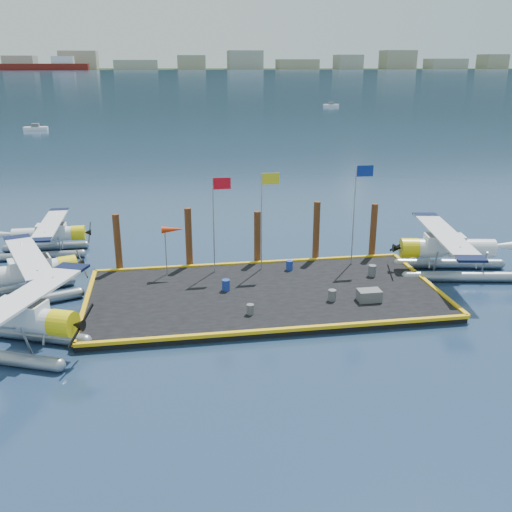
{
  "coord_description": "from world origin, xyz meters",
  "views": [
    {
      "loc": [
        -5.33,
        -30.06,
        13.09
      ],
      "look_at": [
        -0.14,
        2.0,
        1.92
      ],
      "focal_mm": 40.0,
      "sensor_mm": 36.0,
      "label": 1
    }
  ],
  "objects": [
    {
      "name": "piling_2",
      "position": [
        0.5,
        5.4,
        1.9
      ],
      "size": [
        0.44,
        0.44,
        3.8
      ],
      "primitive_type": "cylinder",
      "color": "#4D2F16",
      "rests_on": "ground"
    },
    {
      "name": "dock",
      "position": [
        0.0,
        0.0,
        0.2
      ],
      "size": [
        20.0,
        10.0,
        0.4
      ],
      "primitive_type": "cube",
      "color": "black",
      "rests_on": "ground"
    },
    {
      "name": "windsock",
      "position": [
        -5.03,
        3.8,
        3.23
      ],
      "size": [
        1.4,
        0.44,
        3.12
      ],
      "color": "#9A9CA3",
      "rests_on": "dock"
    },
    {
      "name": "drum_5",
      "position": [
        2.25,
        3.38,
        0.7
      ],
      "size": [
        0.43,
        0.43,
        0.61
      ],
      "primitive_type": "cylinder",
      "color": "navy",
      "rests_on": "dock"
    },
    {
      "name": "seaplane_d",
      "position": [
        12.37,
        1.89,
        1.61
      ],
      "size": [
        9.57,
        10.47,
        3.7
      ],
      "rotation": [
        0.0,
        0.0,
        1.39
      ],
      "color": "gray",
      "rests_on": "ground"
    },
    {
      "name": "flagpole_yellow",
      "position": [
        0.7,
        3.8,
        4.51
      ],
      "size": [
        1.14,
        0.08,
        6.2
      ],
      "color": "#9A9CA3",
      "rests_on": "dock"
    },
    {
      "name": "ground",
      "position": [
        0.0,
        0.0,
        0.0
      ],
      "size": [
        4000.0,
        4000.0,
        0.0
      ],
      "primitive_type": "plane",
      "color": "#183049",
      "rests_on": "ground"
    },
    {
      "name": "seaplane_a",
      "position": [
        -12.62,
        -4.48,
        1.58
      ],
      "size": [
        9.48,
        10.0,
        3.64
      ],
      "rotation": [
        0.0,
        0.0,
        -1.97
      ],
      "color": "gray",
      "rests_on": "ground"
    },
    {
      "name": "dock_bumpers",
      "position": [
        0.0,
        0.0,
        0.49
      ],
      "size": [
        20.25,
        10.25,
        0.18
      ],
      "primitive_type": null,
      "color": "#EAAF0D",
      "rests_on": "dock"
    },
    {
      "name": "crate",
      "position": [
        5.56,
        -2.19,
        0.72
      ],
      "size": [
        1.27,
        0.85,
        0.63
      ],
      "primitive_type": "cube",
      "color": "#55555A",
      "rests_on": "dock"
    },
    {
      "name": "drum_3",
      "position": [
        -1.24,
        -2.9,
        0.67
      ],
      "size": [
        0.39,
        0.39,
        0.55
      ],
      "primitive_type": "cylinder",
      "color": "#55555A",
      "rests_on": "dock"
    },
    {
      "name": "piling_3",
      "position": [
        4.5,
        5.4,
        2.15
      ],
      "size": [
        0.44,
        0.44,
        4.3
      ],
      "primitive_type": "cylinder",
      "color": "#4D2F16",
      "rests_on": "ground"
    },
    {
      "name": "piling_4",
      "position": [
        8.5,
        5.4,
        2.0
      ],
      "size": [
        0.44,
        0.44,
        4.0
      ],
      "primitive_type": "cylinder",
      "color": "#4D2F16",
      "rests_on": "ground"
    },
    {
      "name": "flagpole_blue",
      "position": [
        6.7,
        3.8,
        4.69
      ],
      "size": [
        1.14,
        0.08,
        6.5
      ],
      "color": "#9A9CA3",
      "rests_on": "dock"
    },
    {
      "name": "drum_0",
      "position": [
        -2.14,
        0.58,
        0.73
      ],
      "size": [
        0.46,
        0.46,
        0.65
      ],
      "primitive_type": "cylinder",
      "color": "navy",
      "rests_on": "dock"
    },
    {
      "name": "piling_1",
      "position": [
        -4.0,
        5.4,
        2.1
      ],
      "size": [
        0.44,
        0.44,
        4.2
      ],
      "primitive_type": "cylinder",
      "color": "#4D2F16",
      "rests_on": "ground"
    },
    {
      "name": "seaplane_c",
      "position": [
        -13.76,
        10.24,
        1.34
      ],
      "size": [
        7.81,
        8.6,
        3.07
      ],
      "rotation": [
        0.0,
        0.0,
        -1.56
      ],
      "color": "gray",
      "rests_on": "ground"
    },
    {
      "name": "drum_4",
      "position": [
        7.08,
        1.48,
        0.74
      ],
      "size": [
        0.49,
        0.49,
        0.69
      ],
      "primitive_type": "cylinder",
      "color": "#55555A",
      "rests_on": "dock"
    },
    {
      "name": "far_backdrop",
      "position": [
        239.91,
        1737.52,
        9.45
      ],
      "size": [
        3050.0,
        2050.0,
        810.0
      ],
      "color": "black",
      "rests_on": "ground"
    },
    {
      "name": "drum_1",
      "position": [
        3.54,
        -1.83,
        0.71
      ],
      "size": [
        0.44,
        0.44,
        0.62
      ],
      "primitive_type": "cylinder",
      "color": "#55555A",
      "rests_on": "dock"
    },
    {
      "name": "flagpole_red",
      "position": [
        -2.29,
        3.8,
        4.4
      ],
      "size": [
        1.14,
        0.08,
        6.0
      ],
      "color": "#9A9CA3",
      "rests_on": "dock"
    },
    {
      "name": "piling_0",
      "position": [
        -8.5,
        5.4,
        2.0
      ],
      "size": [
        0.44,
        0.44,
        4.0
      ],
      "primitive_type": "cylinder",
      "color": "#4D2F16",
      "rests_on": "ground"
    },
    {
      "name": "seaplane_b",
      "position": [
        -13.54,
        1.9,
        1.5
      ],
      "size": [
        9.0,
        9.55,
        3.45
      ],
      "rotation": [
        0.0,
        0.0,
        -1.21
      ],
      "color": "gray",
      "rests_on": "ground"
    }
  ]
}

